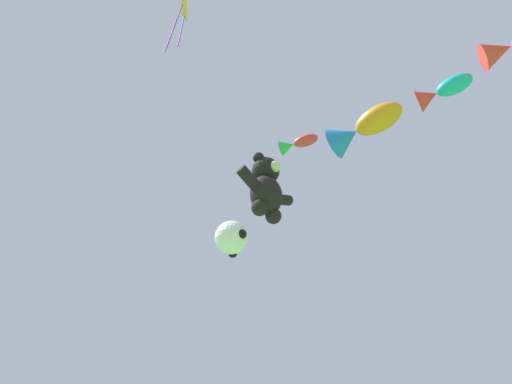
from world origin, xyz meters
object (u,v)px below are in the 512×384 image
object	(u,v)px
soccer_ball_kite	(232,238)
fish_kite_tangerine	(361,129)
fish_kite_teal	(440,91)
teddy_bear_kite	(266,187)
diamond_kite	(182,13)
fish_kite_crimson	(296,144)

from	to	relation	value
soccer_ball_kite	fish_kite_tangerine	xyz separation A→B (m)	(3.58, -2.20, 4.79)
fish_kite_teal	teddy_bear_kite	bearing A→B (deg)	128.18
diamond_kite	soccer_ball_kite	bearing A→B (deg)	12.90
fish_kite_teal	diamond_kite	bearing A→B (deg)	150.10
fish_kite_teal	fish_kite_crimson	bearing A→B (deg)	101.30
fish_kite_crimson	fish_kite_tangerine	xyz separation A→B (m)	(0.26, -2.49, -0.89)
fish_kite_crimson	diamond_kite	world-z (taller)	diamond_kite
teddy_bear_kite	soccer_ball_kite	world-z (taller)	teddy_bear_kite
teddy_bear_kite	fish_kite_tangerine	bearing A→B (deg)	-35.15
fish_kite_tangerine	fish_kite_crimson	bearing A→B (deg)	96.00
fish_kite_tangerine	soccer_ball_kite	bearing A→B (deg)	148.45
teddy_bear_kite	fish_kite_tangerine	world-z (taller)	fish_kite_tangerine
diamond_kite	fish_kite_tangerine	bearing A→B (deg)	-14.07
fish_kite_crimson	fish_kite_tangerine	distance (m)	2.66
teddy_bear_kite	soccer_ball_kite	xyz separation A→B (m)	(-0.87, 0.29, -1.80)
fish_kite_crimson	diamond_kite	bearing A→B (deg)	-171.37
soccer_ball_kite	fish_kite_crimson	distance (m)	6.58
teddy_bear_kite	fish_kite_teal	distance (m)	6.49
fish_kite_crimson	diamond_kite	xyz separation A→B (m)	(-6.03, -0.92, -0.05)
diamond_kite	fish_kite_crimson	bearing A→B (deg)	8.63
teddy_bear_kite	fish_kite_teal	xyz separation A→B (m)	(3.43, -4.37, 3.36)
soccer_ball_kite	fish_kite_teal	world-z (taller)	fish_kite_teal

